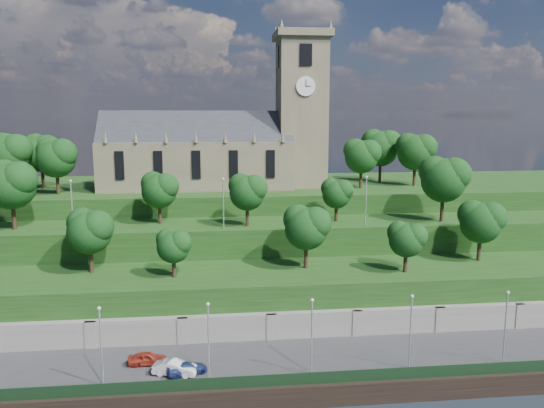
{
  "coord_description": "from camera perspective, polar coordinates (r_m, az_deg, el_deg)",
  "views": [
    {
      "loc": [
        -1.21,
        -45.63,
        27.3
      ],
      "look_at": [
        7.14,
        30.0,
        14.54
      ],
      "focal_mm": 35.0,
      "sensor_mm": 36.0,
      "label": 1
    }
  ],
  "objects": [
    {
      "name": "embankment_upper",
      "position": [
        77.62,
        -5.2,
        -6.45
      ],
      "size": [
        160.0,
        10.0,
        12.0
      ],
      "primitive_type": "cube",
      "color": "#183A13",
      "rests_on": "ground"
    },
    {
      "name": "hilltop",
      "position": [
        97.67,
        -5.46,
        -2.22
      ],
      "size": [
        160.0,
        32.0,
        15.0
      ],
      "primitive_type": "cube",
      "color": "#183A13",
      "rests_on": "ground"
    },
    {
      "name": "trees_hilltop",
      "position": [
        90.47,
        -5.81,
        5.68
      ],
      "size": [
        74.04,
        16.28,
        9.81
      ],
      "color": "black",
      "rests_on": "hilltop"
    },
    {
      "name": "car_left",
      "position": [
        58.04,
        -13.25,
        -15.86
      ],
      "size": [
        3.94,
        1.65,
        1.33
      ],
      "primitive_type": "imported",
      "rotation": [
        0.0,
        0.0,
        1.55
      ],
      "color": "maroon",
      "rests_on": "promenade"
    },
    {
      "name": "lamp_posts_upper",
      "position": [
        72.52,
        -5.27,
        0.57
      ],
      "size": [
        40.36,
        0.36,
        6.96
      ],
      "color": "#B2B2B7",
      "rests_on": "embankment_upper"
    },
    {
      "name": "trees_lower",
      "position": [
        66.13,
        -0.32,
        -2.85
      ],
      "size": [
        67.43,
        8.88,
        8.17
      ],
      "color": "black",
      "rests_on": "embankment_lower"
    },
    {
      "name": "embankment_lower",
      "position": [
        67.77,
        -4.98,
        -10.62
      ],
      "size": [
        160.0,
        12.0,
        8.0
      ],
      "primitive_type": "cube",
      "color": "#183A13",
      "rests_on": "ground"
    },
    {
      "name": "car_middle",
      "position": [
        55.49,
        -10.4,
        -16.94
      ],
      "size": [
        4.62,
        2.55,
        1.44
      ],
      "primitive_type": "imported",
      "rotation": [
        0.0,
        0.0,
        1.32
      ],
      "color": "silver",
      "rests_on": "promenade"
    },
    {
      "name": "quay_wall",
      "position": [
        52.59,
        -4.42,
        -20.39
      ],
      "size": [
        160.0,
        0.5,
        2.2
      ],
      "primitive_type": "cube",
      "color": "black",
      "rests_on": "ground"
    },
    {
      "name": "trees_upper",
      "position": [
        74.23,
        -3.82,
        2.2
      ],
      "size": [
        66.91,
        8.69,
        9.55
      ],
      "color": "black",
      "rests_on": "embankment_upper"
    },
    {
      "name": "lamp_posts_promenade",
      "position": [
        52.42,
        -6.84,
        -13.88
      ],
      "size": [
        60.36,
        0.36,
        7.87
      ],
      "color": "#B2B2B7",
      "rests_on": "promenade"
    },
    {
      "name": "church",
      "position": [
        91.76,
        -5.07,
        6.5
      ],
      "size": [
        38.6,
        12.35,
        27.6
      ],
      "color": "brown",
      "rests_on": "hilltop"
    },
    {
      "name": "car_right",
      "position": [
        55.46,
        -9.13,
        -17.07
      ],
      "size": [
        4.35,
        2.79,
        1.17
      ],
      "primitive_type": "imported",
      "rotation": [
        0.0,
        0.0,
        1.88
      ],
      "color": "navy",
      "rests_on": "promenade"
    },
    {
      "name": "retaining_wall",
      "position": [
        62.73,
        -4.82,
        -13.8
      ],
      "size": [
        160.0,
        2.1,
        5.0
      ],
      "color": "slate",
      "rests_on": "ground"
    },
    {
      "name": "promenade",
      "position": [
        57.96,
        -4.63,
        -17.5
      ],
      "size": [
        160.0,
        12.0,
        2.0
      ],
      "primitive_type": "cube",
      "color": "#2D2D30",
      "rests_on": "ground"
    },
    {
      "name": "fence",
      "position": [
        52.43,
        -4.46,
        -18.62
      ],
      "size": [
        160.0,
        0.1,
        1.2
      ],
      "primitive_type": "cube",
      "color": "black",
      "rests_on": "promenade"
    }
  ]
}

